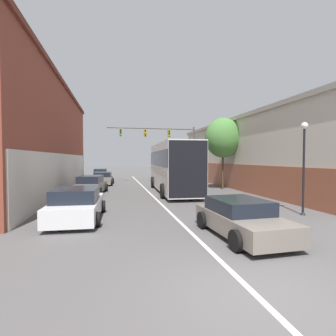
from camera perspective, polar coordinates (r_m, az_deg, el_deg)
name	(u,v)px	position (r m, az deg, el deg)	size (l,w,h in m)	color
ground_plane	(254,293)	(5.98, 18.16, -24.45)	(160.00, 160.00, 0.00)	#565454
lane_center_line	(152,195)	(19.24, -3.58, -5.85)	(0.14, 40.48, 0.01)	silver
building_left_brick	(14,136)	(23.88, -30.49, 6.02)	(8.02, 25.12, 8.61)	brown
building_right_storefront	(273,153)	(26.98, 21.80, 3.15)	(9.84, 25.77, 6.21)	beige
bus	(173,165)	(20.72, 1.05, 0.62)	(3.12, 10.56, 3.81)	silver
hatchback_foreground	(241,218)	(9.48, 15.65, -10.49)	(2.22, 4.25, 1.25)	slate
parked_car_left_near	(91,185)	(20.45, -16.39, -3.60)	(2.38, 4.61, 1.39)	slate
parked_car_left_mid	(77,205)	(12.07, -19.19, -7.54)	(2.28, 4.61, 1.40)	silver
parked_car_left_far	(103,179)	(27.34, -13.98, -2.27)	(2.22, 3.90, 1.28)	slate
parked_car_left_distant	(101,174)	(34.73, -14.45, -1.32)	(1.99, 4.58, 1.33)	silver
traffic_signal_gantry	(165,140)	(29.71, -0.64, 6.15)	(9.90, 0.36, 6.31)	#514C47
street_lamp	(304,161)	(13.79, 27.46, 1.42)	(0.32, 0.32, 4.35)	black
street_tree_near	(223,138)	(23.23, 11.88, 6.44)	(3.12, 2.81, 6.17)	#4C3823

